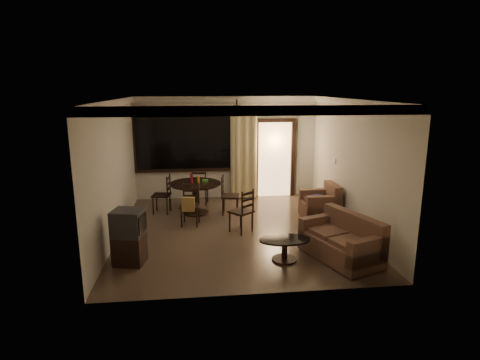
{
  "coord_description": "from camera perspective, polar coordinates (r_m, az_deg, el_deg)",
  "views": [
    {
      "loc": [
        -0.86,
        -8.18,
        3.05
      ],
      "look_at": [
        0.09,
        0.2,
        1.08
      ],
      "focal_mm": 30.0,
      "sensor_mm": 36.0,
      "label": 1
    }
  ],
  "objects": [
    {
      "name": "dining_chair_south",
      "position": [
        9.1,
        -7.1,
        -4.53
      ],
      "size": [
        0.48,
        0.53,
        0.95
      ],
      "rotation": [
        0.0,
        0.0,
        -0.15
      ],
      "color": "black",
      "rests_on": "ground"
    },
    {
      "name": "tv_cabinet",
      "position": [
        7.33,
        -15.5,
        -7.79
      ],
      "size": [
        0.6,
        0.56,
        0.98
      ],
      "rotation": [
        0.0,
        0.0,
        -0.21
      ],
      "color": "black",
      "rests_on": "ground"
    },
    {
      "name": "armchair",
      "position": [
        9.65,
        11.53,
        -3.47
      ],
      "size": [
        0.81,
        0.81,
        0.81
      ],
      "rotation": [
        0.0,
        0.0,
        -0.0
      ],
      "color": "#44231F",
      "rests_on": "ground"
    },
    {
      "name": "side_chair",
      "position": [
        8.61,
        0.21,
        -5.6
      ],
      "size": [
        0.6,
        0.6,
        0.96
      ],
      "rotation": [
        0.0,
        0.0,
        3.85
      ],
      "color": "black",
      "rests_on": "ground"
    },
    {
      "name": "dining_chair_east",
      "position": [
        9.82,
        -1.46,
        -3.23
      ],
      "size": [
        0.48,
        0.48,
        0.95
      ],
      "rotation": [
        0.0,
        0.0,
        1.42
      ],
      "color": "black",
      "rests_on": "ground"
    },
    {
      "name": "ground",
      "position": [
        8.78,
        -0.43,
        -7.2
      ],
      "size": [
        5.5,
        5.5,
        0.0
      ],
      "primitive_type": "plane",
      "color": "#7F6651",
      "rests_on": "ground"
    },
    {
      "name": "dining_table",
      "position": [
        9.83,
        -6.33,
        -1.33
      ],
      "size": [
        1.24,
        1.24,
        0.99
      ],
      "rotation": [
        0.0,
        0.0,
        -0.15
      ],
      "color": "black",
      "rests_on": "ground"
    },
    {
      "name": "sofa",
      "position": [
        7.54,
        14.42,
        -8.53
      ],
      "size": [
        1.27,
        1.68,
        0.8
      ],
      "rotation": [
        0.0,
        0.0,
        0.36
      ],
      "color": "#44231F",
      "rests_on": "ground"
    },
    {
      "name": "dining_chair_north",
      "position": [
        10.66,
        -5.67,
        -1.97
      ],
      "size": [
        0.48,
        0.48,
        0.95
      ],
      "rotation": [
        0.0,
        0.0,
        2.99
      ],
      "color": "black",
      "rests_on": "ground"
    },
    {
      "name": "dining_chair_west",
      "position": [
        10.07,
        -11.01,
        -3.06
      ],
      "size": [
        0.48,
        0.48,
        0.95
      ],
      "rotation": [
        0.0,
        0.0,
        -1.72
      ],
      "color": "black",
      "rests_on": "ground"
    },
    {
      "name": "coffee_table",
      "position": [
        7.31,
        6.36,
        -9.31
      ],
      "size": [
        0.92,
        0.55,
        0.41
      ],
      "rotation": [
        0.0,
        0.0,
        -0.33
      ],
      "color": "black",
      "rests_on": "ground"
    },
    {
      "name": "room_shell",
      "position": [
        10.13,
        1.85,
        6.22
      ],
      "size": [
        5.5,
        6.7,
        5.5
      ],
      "color": "beige",
      "rests_on": "ground"
    }
  ]
}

